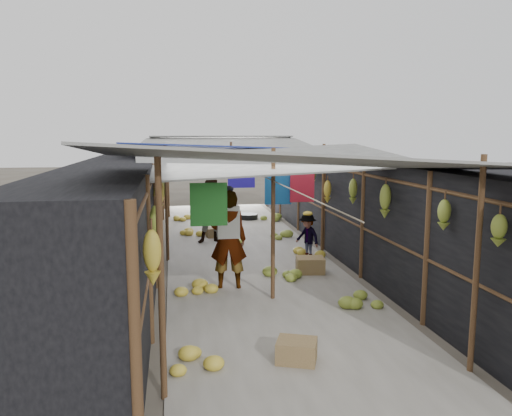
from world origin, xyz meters
TOP-DOWN VIEW (x-y plane):
  - ground at (0.00, 0.00)m, footprint 80.00×80.00m
  - aisle_slab at (0.00, 6.50)m, footprint 3.60×16.00m
  - stall_left at (-2.70, 6.50)m, footprint 1.40×15.00m
  - stall_right at (2.70, 6.50)m, footprint 1.40×15.00m
  - crate_near at (-0.18, 0.59)m, footprint 0.59×0.54m
  - crate_mid at (1.08, 4.45)m, footprint 0.62×0.52m
  - crate_back at (-0.55, 8.33)m, footprint 0.48×0.41m
  - black_basin at (0.80, 11.06)m, footprint 0.64×0.64m
  - vendor_elderly at (-0.68, 3.74)m, footprint 0.72×0.52m
  - shopper_blue at (-0.63, 7.62)m, footprint 0.83×0.65m
  - vendor_seated at (1.34, 5.65)m, footprint 0.66×0.77m
  - market_canopy at (0.03, 6.84)m, footprint 5.62×15.20m
  - hanging_bananas at (0.15, 6.08)m, footprint 3.95×14.04m
  - floor_bananas at (0.24, 6.23)m, footprint 3.62×10.93m

SIDE VIEW (x-z plane):
  - ground at x=0.00m, z-range 0.00..0.00m
  - aisle_slab at x=0.00m, z-range 0.00..0.02m
  - black_basin at x=0.80m, z-range 0.00..0.19m
  - crate_back at x=-0.55m, z-range 0.00..0.28m
  - crate_near at x=-0.18m, z-range 0.00..0.29m
  - floor_bananas at x=0.24m, z-range -0.02..0.33m
  - crate_mid at x=1.08m, z-range 0.00..0.33m
  - vendor_seated at x=1.34m, z-range 0.00..1.03m
  - shopper_blue at x=-0.63m, z-range 0.00..1.70m
  - vendor_elderly at x=-0.68m, z-range 0.00..1.84m
  - stall_left at x=-2.70m, z-range 0.00..2.30m
  - stall_right at x=2.70m, z-range 0.00..2.30m
  - hanging_bananas at x=0.15m, z-range 1.23..2.07m
  - market_canopy at x=0.03m, z-range 1.02..3.79m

